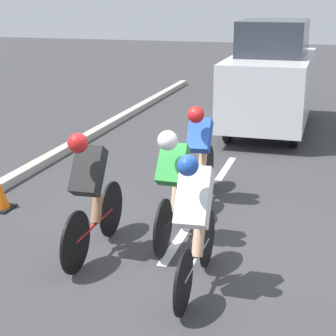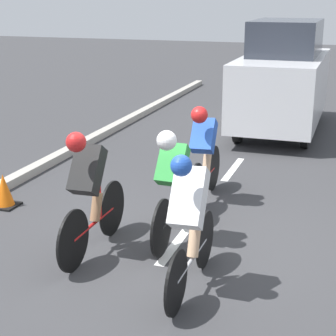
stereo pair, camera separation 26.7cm
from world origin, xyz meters
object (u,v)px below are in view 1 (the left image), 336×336
at_px(cyclist_white, 195,219).
at_px(cyclist_green, 173,183).
at_px(support_car, 271,77).
at_px(cyclist_black, 90,191).
at_px(cyclist_blue, 200,151).

height_order(cyclist_white, cyclist_green, cyclist_white).
distance_m(cyclist_green, support_car, 6.46).
bearing_deg(support_car, cyclist_green, 86.20).
xyz_separation_m(cyclist_white, cyclist_black, (1.35, -0.48, -0.00)).
relative_size(cyclist_white, cyclist_green, 1.01).
height_order(cyclist_blue, support_car, support_car).
distance_m(cyclist_black, cyclist_green, 1.02).
bearing_deg(cyclist_black, cyclist_blue, -110.57).
bearing_deg(cyclist_black, cyclist_green, -142.44).
xyz_separation_m(cyclist_blue, support_car, (-0.44, -4.94, 0.41)).
height_order(cyclist_black, support_car, support_car).
relative_size(cyclist_white, cyclist_blue, 1.01).
bearing_deg(support_car, cyclist_blue, 84.86).
bearing_deg(cyclist_black, cyclist_white, 160.48).
bearing_deg(cyclist_blue, support_car, -95.14).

